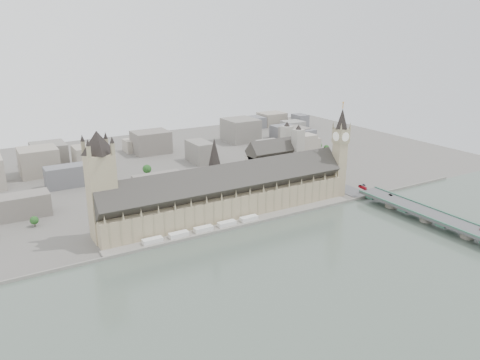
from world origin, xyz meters
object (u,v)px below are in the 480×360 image
victoria_tower (101,181)px  car_approach (364,185)px  westminster_bridge (420,214)px  palace_of_westminster (227,194)px  car_silver (391,195)px  red_bus_north (362,187)px  westminster_abbey (275,160)px  elizabeth_tower (340,146)px

victoria_tower → car_approach: bearing=-5.8°
victoria_tower → westminster_bridge: (284.00, -113.50, -50.08)m
palace_of_westminster → car_silver: (168.02, -62.69, -11.75)m
red_bus_north → car_approach: (9.72, 7.31, -0.79)m
red_bus_north → westminster_abbey: bearing=117.4°
car_silver → car_approach: 39.65m
westminster_abbey → car_approach: bearing=-59.9°
westminster_abbey → car_silver: (57.10, -137.99, -14.13)m
victoria_tower → car_silver: 301.38m
westminster_abbey → car_approach: westminster_abbey is taller
palace_of_westminster → car_approach: bearing=-7.8°
palace_of_westminster → westminster_bridge: size_ratio=0.82×
palace_of_westminster → elizabeth_tower: size_ratio=2.47×
elizabeth_tower → victoria_tower: (-260.00, 18.00, -2.88)m
palace_of_westminster → car_silver: size_ratio=61.94×
elizabeth_tower → red_bus_north: elizabeth_tower is taller
palace_of_westminster → westminster_bridge: (162.00, -107.20, -17.58)m
westminster_bridge → elizabeth_tower: bearing=104.1°
westminster_abbey → red_bus_north: 116.53m
red_bus_north → car_silver: bearing=-70.0°
elizabeth_tower → car_silver: elizabeth_tower is taller
car_silver → car_approach: car_approach is taller
westminster_abbey → red_bus_north: (47.37, -105.65, -13.23)m
palace_of_westminster → elizabeth_tower: bearing=-4.8°
car_silver → car_approach: size_ratio=0.77×
westminster_bridge → victoria_tower: bearing=158.2°
red_bus_north → car_silver: red_bus_north is taller
palace_of_westminster → elizabeth_tower: (138.00, -11.70, 35.38)m
red_bus_north → car_approach: size_ratio=2.07×
palace_of_westminster → red_bus_north: bearing=-10.9°
palace_of_westminster → victoria_tower: 126.41m
palace_of_westminster → westminster_bridge: bearing=-33.5°
elizabeth_tower → car_approach: (30.02, -11.34, -47.04)m
palace_of_westminster → car_silver: palace_of_westminster is taller
palace_of_westminster → westminster_bridge: 195.05m
palace_of_westminster → red_bus_north: (158.29, -30.35, -10.86)m
victoria_tower → car_silver: victoria_tower is taller
westminster_abbey → red_bus_north: westminster_abbey is taller
victoria_tower → westminster_bridge: 309.91m
elizabeth_tower → westminster_bridge: (24.00, -95.50, -52.96)m
westminster_abbey → elizabeth_tower: bearing=-72.7°
elizabeth_tower → westminster_abbey: elizabeth_tower is taller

